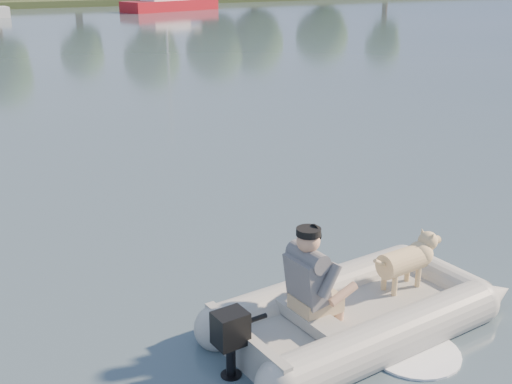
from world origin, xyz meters
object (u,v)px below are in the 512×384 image
dinghy (363,276)px  man (309,275)px  sailboat (170,4)px  dog (402,266)px

dinghy → man: 0.73m
sailboat → dinghy: bearing=-126.5°
dinghy → sailboat: (16.00, 48.18, -0.08)m
dog → sailboat: 50.46m
sailboat → man: bearing=-127.3°
sailboat → dog: bearing=-125.9°
man → dog: size_ratio=1.16×
dinghy → sailboat: bearing=65.9°
man → sailboat: sailboat is taller
dinghy → man: man is taller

